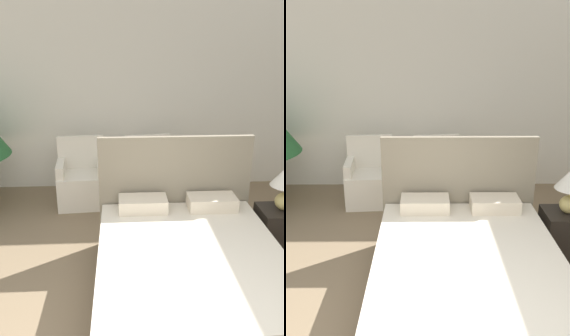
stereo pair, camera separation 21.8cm
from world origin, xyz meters
The scene contains 5 objects.
wall_back centered at (0.00, 3.97, 1.45)m, with size 10.00×0.06×2.90m.
bed centered at (0.46, 1.20, 0.29)m, with size 1.64×2.04×1.25m.
armchair_near_window_left centered at (-0.66, 3.26, 0.30)m, with size 0.68×0.61×0.92m.
armchair_near_window_right centered at (0.29, 3.26, 0.30)m, with size 0.71×0.64×0.92m.
nightstand centered at (1.60, 1.87, 0.25)m, with size 0.51×0.41×0.51m.
Camera 2 is at (0.10, -1.61, 2.23)m, focal length 40.00 mm.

